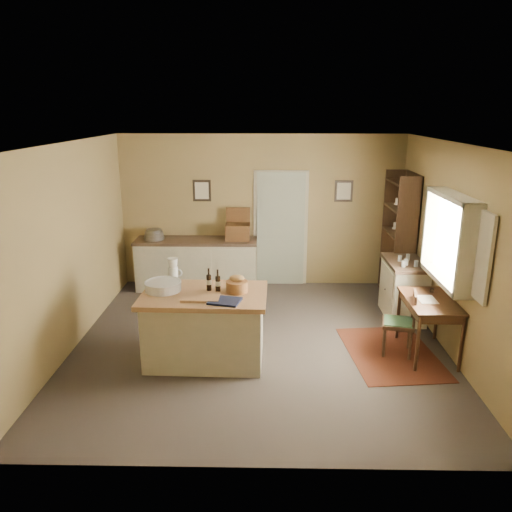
{
  "coord_description": "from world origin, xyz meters",
  "views": [
    {
      "loc": [
        0.08,
        -6.27,
        3.1
      ],
      "look_at": [
        -0.05,
        0.35,
        1.15
      ],
      "focal_mm": 35.0,
      "sensor_mm": 36.0,
      "label": 1
    }
  ],
  "objects": [
    {
      "name": "wall_back",
      "position": [
        0.0,
        2.5,
        1.35
      ],
      "size": [
        5.0,
        0.1,
        2.7
      ],
      "primitive_type": "cube",
      "color": "olive",
      "rests_on": "ground"
    },
    {
      "name": "wall_front",
      "position": [
        0.0,
        -2.5,
        1.35
      ],
      "size": [
        5.0,
        0.1,
        2.7
      ],
      "primitive_type": "cube",
      "color": "olive",
      "rests_on": "ground"
    },
    {
      "name": "ceiling",
      "position": [
        0.0,
        0.0,
        2.7
      ],
      "size": [
        5.0,
        5.0,
        0.0
      ],
      "primitive_type": "plane",
      "color": "silver",
      "rests_on": "wall_back"
    },
    {
      "name": "work_island",
      "position": [
        -0.69,
        -0.47,
        0.48
      ],
      "size": [
        1.57,
        1.05,
        1.2
      ],
      "rotation": [
        0.0,
        0.0,
        -0.03
      ],
      "color": "beige",
      "rests_on": "ground"
    },
    {
      "name": "wall_right",
      "position": [
        2.5,
        0.0,
        1.35
      ],
      "size": [
        0.1,
        5.0,
        2.7
      ],
      "primitive_type": "cube",
      "color": "olive",
      "rests_on": "ground"
    },
    {
      "name": "sideboard",
      "position": [
        -1.14,
        2.2,
        0.48
      ],
      "size": [
        2.15,
        0.61,
        1.18
      ],
      "color": "beige",
      "rests_on": "ground"
    },
    {
      "name": "window",
      "position": [
        2.42,
        -0.2,
        1.55
      ],
      "size": [
        0.25,
        1.99,
        1.12
      ],
      "color": "beige",
      "rests_on": "ground"
    },
    {
      "name": "writing_desk",
      "position": [
        2.2,
        -0.27,
        0.67
      ],
      "size": [
        0.61,
        1.0,
        0.82
      ],
      "color": "#311C10",
      "rests_on": "ground"
    },
    {
      "name": "wall_left",
      "position": [
        -2.5,
        0.0,
        1.35
      ],
      "size": [
        0.1,
        5.0,
        2.7
      ],
      "primitive_type": "cube",
      "color": "olive",
      "rests_on": "ground"
    },
    {
      "name": "door",
      "position": [
        0.35,
        2.47,
        1.05
      ],
      "size": [
        0.97,
        0.06,
        2.11
      ],
      "primitive_type": "cube",
      "color": "#9EA38C",
      "rests_on": "ground"
    },
    {
      "name": "shelving_unit",
      "position": [
        2.36,
        1.87,
        1.06
      ],
      "size": [
        0.36,
        0.95,
        2.12
      ],
      "color": "black",
      "rests_on": "ground"
    },
    {
      "name": "ground",
      "position": [
        0.0,
        0.0,
        0.0
      ],
      "size": [
        5.0,
        5.0,
        0.0
      ],
      "primitive_type": "plane",
      "color": "#494038",
      "rests_on": "ground"
    },
    {
      "name": "desk_chair",
      "position": [
        1.82,
        -0.26,
        0.42
      ],
      "size": [
        0.48,
        0.48,
        0.85
      ],
      "primitive_type": null,
      "rotation": [
        0.0,
        0.0,
        -0.23
      ],
      "color": "black",
      "rests_on": "ground"
    },
    {
      "name": "right_cabinet",
      "position": [
        2.2,
        0.96,
        0.46
      ],
      "size": [
        0.54,
        0.98,
        0.99
      ],
      "color": "beige",
      "rests_on": "ground"
    },
    {
      "name": "rug",
      "position": [
        1.75,
        -0.27,
        0.0
      ],
      "size": [
        1.26,
        1.7,
        0.01
      ],
      "primitive_type": "cube",
      "rotation": [
        0.0,
        0.0,
        0.1
      ],
      "color": "#4F1F10",
      "rests_on": "ground"
    },
    {
      "name": "framed_prints",
      "position": [
        0.2,
        2.48,
        1.72
      ],
      "size": [
        2.82,
        0.02,
        0.38
      ],
      "color": "black",
      "rests_on": "ground"
    }
  ]
}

